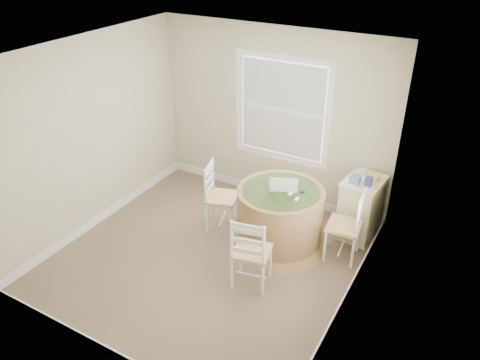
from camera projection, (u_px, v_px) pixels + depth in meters
The scene contains 14 objects.
room at pixel (224, 165), 5.44m from camera, with size 3.64×3.64×2.64m.
round_table at pixel (280, 215), 6.09m from camera, with size 1.31×1.31×0.81m.
chair_left at pixel (222, 197), 6.40m from camera, with size 0.42×0.40×0.95m, color white, non-canonical shape.
chair_near at pixel (252, 251), 5.36m from camera, with size 0.42×0.40×0.95m, color white, non-canonical shape.
chair_right at pixel (344, 225), 5.81m from camera, with size 0.42×0.40×0.95m, color white, non-canonical shape.
laptop at pixel (283, 187), 5.92m from camera, with size 0.45×0.42×0.25m.
mouse at pixel (290, 194), 5.82m from camera, with size 0.06×0.10×0.04m, color white.
phone at pixel (296, 199), 5.72m from camera, with size 0.04×0.09×0.02m, color #B7BABF.
keys at pixel (302, 192), 5.86m from camera, with size 0.06×0.05×0.03m, color black.
corner_chest at pixel (360, 207), 6.27m from camera, with size 0.53×0.67×0.85m.
tissue_box at pixel (354, 179), 5.97m from camera, with size 0.12×0.12×0.10m, color #586BC9.
box_yellow at pixel (373, 178), 6.05m from camera, with size 0.15×0.10×0.06m, color #D8C04C.
box_blue at pixel (369, 182), 5.89m from camera, with size 0.08×0.08×0.12m, color #303890.
cup_cream at pixel (365, 171), 6.17m from camera, with size 0.07×0.07×0.09m, color beige.
Camera 1 is at (2.71, -3.94, 3.81)m, focal length 35.00 mm.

